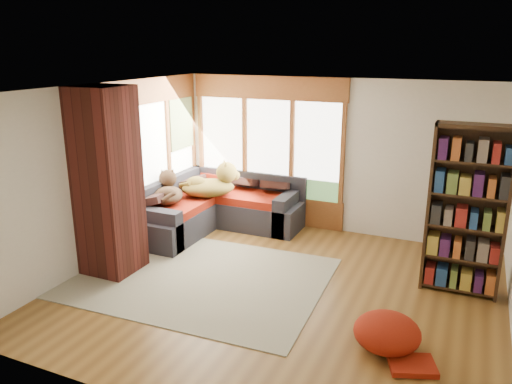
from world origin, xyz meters
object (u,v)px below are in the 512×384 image
Objects in this scene: area_rug at (200,277)px; sectional_sofa at (211,211)px; bookshelf at (467,211)px; dog_tan at (213,185)px; pouf at (387,331)px; dog_brindle at (168,193)px; brick_chimney at (108,182)px.

sectional_sofa is at bearing 114.26° from area_rug.
bookshelf is 4.11m from dog_tan.
dog_tan is (0.06, -0.02, 0.49)m from sectional_sofa.
pouf is at bearing -110.13° from bookshelf.
bookshelf reaches higher than dog_tan.
area_rug is 3.22× the size of dog_tan.
dog_tan is at bearing 144.53° from pouf.
sectional_sofa is 2.48× the size of dog_brindle.
pouf is at bearing -69.38° from dog_tan.
brick_chimney reaches higher than sectional_sofa.
pouf is (2.66, -0.65, 0.20)m from area_rug.
area_rug is at bearing -162.32° from bookshelf.
brick_chimney is 3.69× the size of pouf.
area_rug is at bearing -64.30° from sectional_sofa.
bookshelf is at bearing -44.15° from dog_tan.
sectional_sofa reaches higher than pouf.
dog_tan is at bearing 169.76° from bookshelf.
area_rug is 3.85× the size of dog_brindle.
brick_chimney is 1.82m from area_rug.
bookshelf is 3.12× the size of pouf.
sectional_sofa is 0.65× the size of area_rug.
area_rug is 2.75m from pouf.
brick_chimney is 2.93× the size of dog_brindle.
pouf is 0.80× the size of dog_brindle.
area_rug is at bearing 11.46° from brick_chimney.
bookshelf reaches higher than area_rug.
dog_tan is at bearing 75.96° from brick_chimney.
dog_brindle is at bearing -166.83° from dog_tan.
pouf is at bearing -13.78° from area_rug.
sectional_sofa is 2.08× the size of dog_tan.
dog_brindle is (-1.28, 1.21, 0.75)m from area_rug.
dog_brindle reaches higher than pouf.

